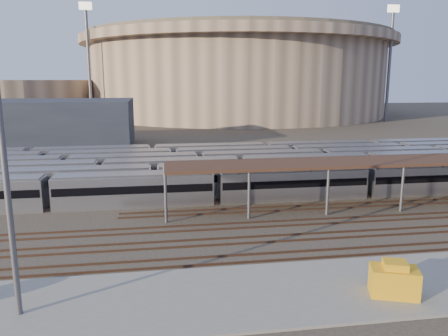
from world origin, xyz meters
name	(u,v)px	position (x,y,z in m)	size (l,w,h in m)	color
ground	(246,223)	(0.00, 0.00, 0.00)	(420.00, 420.00, 0.00)	#383026
apron	(218,297)	(-5.00, -15.00, 0.10)	(50.00, 9.00, 0.20)	gray
subway_trains	(210,169)	(-1.36, 18.50, 1.80)	(130.48, 23.90, 3.60)	silver
inspection_shed	(425,161)	(22.00, 4.00, 4.98)	(60.30, 6.00, 5.30)	#59595E
empty_tracks	(257,239)	(0.00, -5.00, 0.09)	(170.00, 9.62, 0.18)	#4C3323
stadium	(237,74)	(25.00, 140.00, 16.47)	(124.00, 124.00, 32.50)	tan
secondary_arena	(14,99)	(-60.00, 130.00, 7.00)	(56.00, 56.00, 14.00)	tan
service_building	(30,124)	(-35.00, 55.00, 5.00)	(42.00, 20.00, 10.00)	#1E232D
floodlight_0	(89,59)	(-30.00, 110.00, 20.65)	(4.00, 1.00, 38.40)	#59595E
floodlight_2	(390,60)	(70.00, 100.00, 20.65)	(4.00, 1.00, 38.40)	#59595E
floodlight_3	(152,65)	(-10.00, 160.00, 20.65)	(4.00, 1.00, 38.40)	#59595E
yard_light_pole	(0,124)	(-17.34, -15.41, 11.86)	(0.81, 0.36, 23.14)	#59595E
yellow_equipment	(394,281)	(6.60, -16.68, 1.15)	(3.03, 1.89, 1.89)	gold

